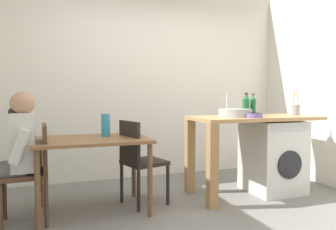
{
  "coord_description": "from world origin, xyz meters",
  "views": [
    {
      "loc": [
        -1.22,
        -2.75,
        1.17
      ],
      "look_at": [
        -0.08,
        0.45,
        0.96
      ],
      "focal_mm": 34.68,
      "sensor_mm": 36.0,
      "label": 1
    }
  ],
  "objects": [
    {
      "name": "bottle_tall_green",
      "position": [
        0.96,
        0.58,
        1.04
      ],
      "size": [
        0.08,
        0.08,
        0.28
      ],
      "color": "#19592D",
      "rests_on": "kitchen_counter"
    },
    {
      "name": "kitchen_counter",
      "position": [
        0.8,
        0.48,
        0.76
      ],
      "size": [
        1.5,
        0.68,
        0.92
      ],
      "color": "tan",
      "rests_on": "ground_plane"
    },
    {
      "name": "mixing_bowl",
      "position": [
        0.87,
        0.28,
        0.95
      ],
      "size": [
        0.19,
        0.19,
        0.05
      ],
      "color": "slate",
      "rests_on": "kitchen_counter"
    },
    {
      "name": "tap",
      "position": [
        0.75,
        0.66,
        1.06
      ],
      "size": [
        0.02,
        0.02,
        0.28
      ],
      "primitive_type": "cylinder",
      "color": "#B2B2B7",
      "rests_on": "kitchen_counter"
    },
    {
      "name": "bottle_clear_small",
      "position": [
        1.16,
        0.74,
        1.04
      ],
      "size": [
        0.07,
        0.07,
        0.27
      ],
      "color": "#19592D",
      "rests_on": "kitchen_counter"
    },
    {
      "name": "vase",
      "position": [
        -0.7,
        0.62,
        0.86
      ],
      "size": [
        0.09,
        0.09,
        0.23
      ],
      "primitive_type": "cylinder",
      "color": "teal",
      "rests_on": "dining_table"
    },
    {
      "name": "scissors",
      "position": [
        0.96,
        0.38,
        0.92
      ],
      "size": [
        0.15,
        0.06,
        0.01
      ],
      "color": "#B2B2B7",
      "rests_on": "kitchen_counter"
    },
    {
      "name": "chair_person_seat",
      "position": [
        -1.4,
        0.42,
        0.51
      ],
      "size": [
        0.41,
        0.41,
        0.9
      ],
      "rotation": [
        0.0,
        0.0,
        1.61
      ],
      "color": "#4C3323",
      "rests_on": "ground_plane"
    },
    {
      "name": "seated_person",
      "position": [
        -1.56,
        0.41,
        0.67
      ],
      "size": [
        0.5,
        0.52,
        1.2
      ],
      "rotation": [
        0.0,
        0.0,
        1.61
      ],
      "color": "#595651",
      "rests_on": "ground_plane"
    },
    {
      "name": "chair_opposite",
      "position": [
        -0.38,
        0.55,
        0.51
      ],
      "size": [
        0.5,
        0.5,
        0.9
      ],
      "rotation": [
        0.0,
        0.0,
        -1.29
      ],
      "color": "black",
      "rests_on": "ground_plane"
    },
    {
      "name": "washing_machine",
      "position": [
        1.28,
        0.48,
        0.43
      ],
      "size": [
        0.6,
        0.61,
        0.86
      ],
      "color": "silver",
      "rests_on": "ground_plane"
    },
    {
      "name": "wall_back",
      "position": [
        0.0,
        1.75,
        1.35
      ],
      "size": [
        4.6,
        0.1,
        2.7
      ],
      "primitive_type": "cube",
      "color": "silver",
      "rests_on": "ground_plane"
    },
    {
      "name": "ground_plane",
      "position": [
        0.0,
        0.0,
        0.0
      ],
      "size": [
        5.46,
        5.46,
        0.0
      ],
      "primitive_type": "plane",
      "color": "slate"
    },
    {
      "name": "bottle_squat_brown",
      "position": [
        1.06,
        0.72,
        1.04
      ],
      "size": [
        0.07,
        0.07,
        0.27
      ],
      "color": "navy",
      "rests_on": "kitchen_counter"
    },
    {
      "name": "sink_basin",
      "position": [
        0.75,
        0.48,
        0.97
      ],
      "size": [
        0.38,
        0.38,
        0.09
      ],
      "primitive_type": "cylinder",
      "color": "#9EA0A5",
      "rests_on": "kitchen_counter"
    },
    {
      "name": "dining_table",
      "position": [
        -0.85,
        0.52,
        0.64
      ],
      "size": [
        1.1,
        0.76,
        0.74
      ],
      "color": "brown",
      "rests_on": "ground_plane"
    },
    {
      "name": "utensil_crock",
      "position": [
        1.64,
        0.53,
        0.99
      ],
      "size": [
        0.11,
        0.11,
        0.3
      ],
      "color": "gray",
      "rests_on": "kitchen_counter"
    }
  ]
}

